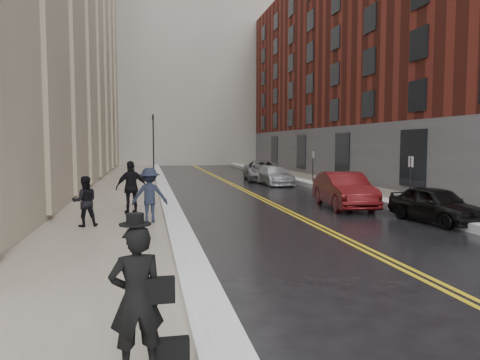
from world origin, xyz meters
name	(u,v)px	position (x,y,z in m)	size (l,w,h in m)	color
ground	(287,265)	(0.00, 0.00, 0.00)	(160.00, 160.00, 0.00)	black
sidewalk_left	(122,193)	(-4.50, 16.00, 0.07)	(4.00, 64.00, 0.15)	gray
sidewalk_right	(353,188)	(9.00, 16.00, 0.07)	(3.00, 64.00, 0.15)	gray
lane_stripe_a	(245,192)	(2.38, 16.00, 0.00)	(0.12, 64.00, 0.01)	gold
lane_stripe_b	(249,192)	(2.62, 16.00, 0.00)	(0.12, 64.00, 0.01)	gold
snow_ridge_left	(165,191)	(-2.20, 16.00, 0.13)	(0.70, 60.80, 0.26)	white
snow_ridge_right	(324,188)	(7.15, 16.00, 0.15)	(0.85, 60.80, 0.30)	white
building_right	(419,62)	(17.50, 23.00, 9.00)	(14.00, 50.00, 18.00)	maroon
tower_far_right	(252,25)	(14.00, 66.00, 22.00)	(22.00, 18.00, 44.00)	slate
traffic_signal	(153,139)	(-2.60, 30.00, 3.08)	(0.18, 0.15, 5.20)	black
parking_sign_near	(410,177)	(7.90, 8.00, 1.36)	(0.06, 0.35, 2.23)	black
parking_sign_far	(313,164)	(7.90, 20.00, 1.36)	(0.06, 0.35, 2.23)	black
car_black	(436,204)	(6.80, 4.53, 0.64)	(1.52, 3.78, 1.29)	black
car_maroon	(344,190)	(5.20, 8.71, 0.77)	(1.62, 4.65, 1.53)	#4C0D0F
car_silver_near	(274,175)	(5.20, 19.97, 0.64)	(1.78, 4.39, 1.27)	#AEB1B6
car_silver_far	(262,171)	(5.24, 23.47, 0.75)	(2.48, 5.37, 1.49)	gray
pedestrian_main	(136,299)	(-3.26, -4.73, 1.01)	(0.63, 0.41, 1.72)	black
pedestrian_a	(85,201)	(-5.08, 5.27, 0.95)	(0.78, 0.61, 1.60)	black
pedestrian_b	(150,195)	(-3.06, 5.66, 1.06)	(1.18, 0.68, 1.83)	black
pedestrian_c	(132,188)	(-3.71, 7.65, 1.14)	(1.16, 0.48, 1.99)	black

